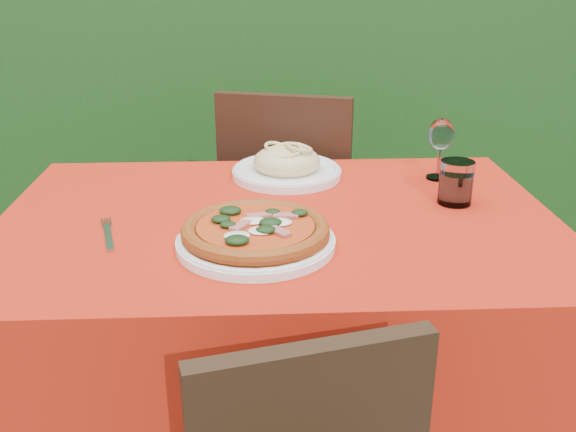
{
  "coord_description": "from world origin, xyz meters",
  "views": [
    {
      "loc": [
        -0.04,
        -1.35,
        1.29
      ],
      "look_at": [
        0.02,
        -0.05,
        0.77
      ],
      "focal_mm": 40.0,
      "sensor_mm": 36.0,
      "label": 1
    }
  ],
  "objects_px": {
    "pizza_plate": "(256,234)",
    "fork": "(109,237)",
    "pasta_plate": "(287,166)",
    "wine_glass": "(441,137)",
    "chair_far": "(290,207)",
    "water_glass": "(456,185)"
  },
  "relations": [
    {
      "from": "pizza_plate",
      "to": "fork",
      "type": "distance_m",
      "value": 0.31
    },
    {
      "from": "pasta_plate",
      "to": "wine_glass",
      "type": "relative_size",
      "value": 1.79
    },
    {
      "from": "wine_glass",
      "to": "fork",
      "type": "bearing_deg",
      "value": -155.84
    },
    {
      "from": "pasta_plate",
      "to": "fork",
      "type": "relative_size",
      "value": 1.5
    },
    {
      "from": "pizza_plate",
      "to": "fork",
      "type": "xyz_separation_m",
      "value": [
        -0.31,
        0.05,
        -0.02
      ]
    },
    {
      "from": "chair_far",
      "to": "wine_glass",
      "type": "xyz_separation_m",
      "value": [
        0.37,
        -0.39,
        0.34
      ]
    },
    {
      "from": "wine_glass",
      "to": "fork",
      "type": "relative_size",
      "value": 0.84
    },
    {
      "from": "chair_far",
      "to": "wine_glass",
      "type": "bearing_deg",
      "value": 149.23
    },
    {
      "from": "chair_far",
      "to": "water_glass",
      "type": "bearing_deg",
      "value": 137.8
    },
    {
      "from": "water_glass",
      "to": "chair_far",
      "type": "bearing_deg",
      "value": 122.38
    },
    {
      "from": "wine_glass",
      "to": "water_glass",
      "type": "bearing_deg",
      "value": -92.76
    },
    {
      "from": "pasta_plate",
      "to": "water_glass",
      "type": "height_order",
      "value": "water_glass"
    },
    {
      "from": "wine_glass",
      "to": "fork",
      "type": "distance_m",
      "value": 0.87
    },
    {
      "from": "chair_far",
      "to": "pasta_plate",
      "type": "height_order",
      "value": "chair_far"
    },
    {
      "from": "pizza_plate",
      "to": "pasta_plate",
      "type": "relative_size",
      "value": 1.2
    },
    {
      "from": "chair_far",
      "to": "wine_glass",
      "type": "height_order",
      "value": "chair_far"
    },
    {
      "from": "chair_far",
      "to": "pasta_plate",
      "type": "bearing_deg",
      "value": 100.8
    },
    {
      "from": "chair_far",
      "to": "water_glass",
      "type": "xyz_separation_m",
      "value": [
        0.36,
        -0.57,
        0.27
      ]
    },
    {
      "from": "chair_far",
      "to": "pizza_plate",
      "type": "height_order",
      "value": "chair_far"
    },
    {
      "from": "pizza_plate",
      "to": "wine_glass",
      "type": "height_order",
      "value": "wine_glass"
    },
    {
      "from": "pizza_plate",
      "to": "water_glass",
      "type": "xyz_separation_m",
      "value": [
        0.47,
        0.22,
        0.02
      ]
    },
    {
      "from": "wine_glass",
      "to": "pizza_plate",
      "type": "bearing_deg",
      "value": -139.71
    }
  ]
}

